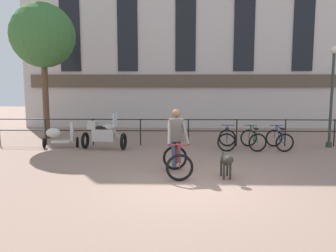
{
  "coord_description": "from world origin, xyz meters",
  "views": [
    {
      "loc": [
        -0.44,
        -7.46,
        2.3
      ],
      "look_at": [
        -0.73,
        2.86,
        1.05
      ],
      "focal_mm": 35.0,
      "sensor_mm": 36.0,
      "label": 1
    }
  ],
  "objects_px": {
    "parked_bicycle_mid_left": "(253,139)",
    "parked_bicycle_mid_right": "(279,140)",
    "street_lamp": "(332,91)",
    "parked_motorcycle": "(104,134)",
    "dog": "(226,160)",
    "parked_bicycle_near_lamp": "(227,139)",
    "parked_scooter": "(59,136)",
    "cyclist_with_bike": "(177,145)"
  },
  "relations": [
    {
      "from": "parked_bicycle_mid_left",
      "to": "parked_bicycle_mid_right",
      "type": "bearing_deg",
      "value": 175.27
    },
    {
      "from": "street_lamp",
      "to": "parked_motorcycle",
      "type": "bearing_deg",
      "value": -175.7
    },
    {
      "from": "dog",
      "to": "parked_bicycle_mid_right",
      "type": "relative_size",
      "value": 0.83
    },
    {
      "from": "parked_motorcycle",
      "to": "parked_bicycle_near_lamp",
      "type": "distance_m",
      "value": 4.55
    },
    {
      "from": "parked_bicycle_near_lamp",
      "to": "parked_scooter",
      "type": "distance_m",
      "value": 6.27
    },
    {
      "from": "parked_bicycle_mid_left",
      "to": "parked_scooter",
      "type": "xyz_separation_m",
      "value": [
        -7.23,
        0.04,
        0.1
      ]
    },
    {
      "from": "parked_bicycle_near_lamp",
      "to": "parked_bicycle_mid_left",
      "type": "bearing_deg",
      "value": -170.24
    },
    {
      "from": "parked_motorcycle",
      "to": "parked_bicycle_near_lamp",
      "type": "relative_size",
      "value": 1.36
    },
    {
      "from": "parked_bicycle_mid_left",
      "to": "parked_bicycle_near_lamp",
      "type": "bearing_deg",
      "value": -4.73
    },
    {
      "from": "parked_bicycle_mid_left",
      "to": "parked_bicycle_mid_right",
      "type": "relative_size",
      "value": 1.01
    },
    {
      "from": "dog",
      "to": "parked_bicycle_mid_right",
      "type": "height_order",
      "value": "parked_bicycle_mid_right"
    },
    {
      "from": "parked_bicycle_mid_left",
      "to": "parked_bicycle_mid_right",
      "type": "xyz_separation_m",
      "value": [
        0.96,
        -0.0,
        0.0
      ]
    },
    {
      "from": "dog",
      "to": "cyclist_with_bike",
      "type": "bearing_deg",
      "value": 158.04
    },
    {
      "from": "parked_scooter",
      "to": "street_lamp",
      "type": "distance_m",
      "value": 10.35
    },
    {
      "from": "cyclist_with_bike",
      "to": "parked_bicycle_mid_right",
      "type": "xyz_separation_m",
      "value": [
        3.78,
        3.55,
        -0.41
      ]
    },
    {
      "from": "parked_bicycle_near_lamp",
      "to": "street_lamp",
      "type": "distance_m",
      "value": 4.34
    },
    {
      "from": "dog",
      "to": "parked_motorcycle",
      "type": "bearing_deg",
      "value": 132.7
    },
    {
      "from": "cyclist_with_bike",
      "to": "parked_motorcycle",
      "type": "height_order",
      "value": "cyclist_with_bike"
    },
    {
      "from": "parked_motorcycle",
      "to": "parked_bicycle_mid_right",
      "type": "bearing_deg",
      "value": -81.6
    },
    {
      "from": "parked_bicycle_mid_right",
      "to": "parked_scooter",
      "type": "relative_size",
      "value": 0.86
    },
    {
      "from": "parked_motorcycle",
      "to": "street_lamp",
      "type": "relative_size",
      "value": 0.44
    },
    {
      "from": "parked_bicycle_mid_right",
      "to": "parked_scooter",
      "type": "height_order",
      "value": "parked_scooter"
    },
    {
      "from": "cyclist_with_bike",
      "to": "dog",
      "type": "relative_size",
      "value": 1.78
    },
    {
      "from": "street_lamp",
      "to": "dog",
      "type": "bearing_deg",
      "value": -135.9
    },
    {
      "from": "parked_motorcycle",
      "to": "parked_bicycle_mid_left",
      "type": "bearing_deg",
      "value": -81.3
    },
    {
      "from": "cyclist_with_bike",
      "to": "parked_bicycle_mid_right",
      "type": "bearing_deg",
      "value": 36.94
    },
    {
      "from": "parked_motorcycle",
      "to": "street_lamp",
      "type": "bearing_deg",
      "value": -79.03
    },
    {
      "from": "street_lamp",
      "to": "parked_bicycle_near_lamp",
      "type": "bearing_deg",
      "value": -173.58
    },
    {
      "from": "cyclist_with_bike",
      "to": "parked_motorcycle",
      "type": "relative_size",
      "value": 1.03
    },
    {
      "from": "cyclist_with_bike",
      "to": "street_lamp",
      "type": "distance_m",
      "value": 7.17
    },
    {
      "from": "cyclist_with_bike",
      "to": "street_lamp",
      "type": "relative_size",
      "value": 0.45
    },
    {
      "from": "dog",
      "to": "parked_bicycle_mid_right",
      "type": "bearing_deg",
      "value": 53.89
    },
    {
      "from": "parked_bicycle_near_lamp",
      "to": "street_lamp",
      "type": "xyz_separation_m",
      "value": [
        3.94,
        0.44,
        1.78
      ]
    },
    {
      "from": "parked_motorcycle",
      "to": "street_lamp",
      "type": "distance_m",
      "value": 8.65
    },
    {
      "from": "parked_bicycle_mid_left",
      "to": "street_lamp",
      "type": "bearing_deg",
      "value": -176.26
    },
    {
      "from": "dog",
      "to": "parked_scooter",
      "type": "distance_m",
      "value": 6.93
    },
    {
      "from": "parked_motorcycle",
      "to": "parked_scooter",
      "type": "bearing_deg",
      "value": 89.02
    },
    {
      "from": "parked_bicycle_near_lamp",
      "to": "parked_scooter",
      "type": "relative_size",
      "value": 0.9
    },
    {
      "from": "parked_motorcycle",
      "to": "parked_bicycle_mid_right",
      "type": "relative_size",
      "value": 1.43
    },
    {
      "from": "parked_motorcycle",
      "to": "street_lamp",
      "type": "height_order",
      "value": "street_lamp"
    },
    {
      "from": "cyclist_with_bike",
      "to": "parked_scooter",
      "type": "distance_m",
      "value": 5.69
    },
    {
      "from": "parked_motorcycle",
      "to": "parked_bicycle_mid_right",
      "type": "height_order",
      "value": "parked_motorcycle"
    }
  ]
}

